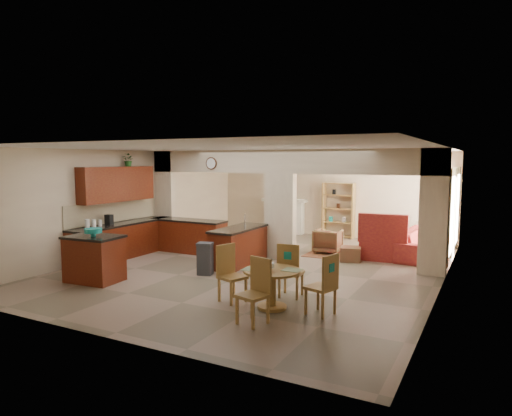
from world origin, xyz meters
The scene contains 39 objects.
floor centered at (0.00, 0.00, 0.00)m, with size 10.00×10.00×0.00m, color #7C6855.
ceiling centered at (0.00, 0.00, 2.80)m, with size 10.00×10.00×0.00m, color white.
wall_back centered at (0.00, 5.00, 1.40)m, with size 8.00×8.00×0.00m, color beige.
wall_front centered at (0.00, -5.00, 1.40)m, with size 8.00×8.00×0.00m, color beige.
wall_left centered at (-4.00, 0.00, 1.40)m, with size 10.00×10.00×0.00m, color beige.
wall_right centered at (4.00, 0.00, 1.40)m, with size 10.00×10.00×0.00m, color beige.
partition_left_pier centered at (-3.70, 1.00, 1.40)m, with size 0.60×0.25×2.80m, color beige.
partition_center_pier centered at (0.00, 1.00, 1.10)m, with size 0.80×0.25×2.20m, color beige.
partition_right_pier centered at (3.70, 1.00, 1.40)m, with size 0.60×0.25×2.80m, color beige.
partition_header centered at (0.00, 1.00, 2.50)m, with size 8.00×0.25×0.60m, color beige.
kitchen_counter centered at (-3.26, -0.25, 0.46)m, with size 2.52×3.29×1.48m.
upper_cabinets centered at (-3.82, -0.80, 1.92)m, with size 0.35×2.40×0.90m, color #430907.
peninsula centered at (-0.60, -0.11, 0.46)m, with size 0.70×1.85×0.91m.
wall_clock centered at (-2.00, 0.85, 2.45)m, with size 0.34×0.34×0.03m, color #512D1B.
rug centered at (1.20, 2.10, 0.01)m, with size 1.60×1.30×0.01m, color brown.
fireplace centered at (-1.60, 4.83, 0.61)m, with size 1.60×0.35×1.20m.
shelving_unit centered at (0.35, 4.82, 0.90)m, with size 1.00×0.32×1.80m, color #A37838.
window_a centered at (3.97, 2.30, 1.20)m, with size 0.02×0.90×1.90m, color white.
window_b centered at (3.97, 4.00, 1.20)m, with size 0.02×0.90×1.90m, color white.
glazed_door centered at (3.97, 3.15, 1.05)m, with size 0.02×0.70×2.10m, color white.
drape_a_left centered at (3.93, 1.70, 1.20)m, with size 0.10×0.28×2.30m, color #3B1E17.
drape_a_right centered at (3.93, 2.90, 1.20)m, with size 0.10×0.28×2.30m, color #3B1E17.
drape_b_left centered at (3.93, 3.40, 1.20)m, with size 0.10×0.28×2.30m, color #3B1E17.
drape_b_right centered at (3.93, 4.60, 1.20)m, with size 0.10×0.28×2.30m, color #3B1E17.
ceiling_fan centered at (1.50, 3.00, 2.56)m, with size 1.00×1.00×0.10m, color white.
kitchen_island centered at (-2.51, -2.86, 0.49)m, with size 1.18×0.88×0.97m.
teal_bowl centered at (-2.46, -2.91, 1.05)m, with size 0.36×0.36×0.17m, color teal.
trash_can centered at (-0.77, -1.32, 0.33)m, with size 0.31×0.27×0.66m, color #2F2F31.
dining_table centered at (1.55, -2.72, 0.46)m, with size 0.99×0.99×0.68m.
fruit_bowl centered at (1.48, -2.80, 0.75)m, with size 0.27×0.27×0.14m, color #78AF25.
sofa centered at (3.30, 2.90, 0.36)m, with size 0.97×2.48×0.73m, color maroon.
chaise centered at (2.44, 2.23, 0.24)m, with size 1.20×0.98×0.48m, color maroon.
armchair centered at (0.87, 2.25, 0.33)m, with size 0.70×0.72×0.65m, color maroon.
ottoman centered at (1.71, 1.54, 0.18)m, with size 0.49×0.49×0.36m, color maroon.
plant centered at (-3.82, -0.37, 2.54)m, with size 0.31×0.27×0.35m, color #134816.
chair_north centered at (1.58, -2.03, 0.55)m, with size 0.46×0.46×1.02m.
chair_east centered at (2.48, -2.65, 0.55)m, with size 0.52×0.52×1.02m.
chair_south centered at (1.64, -3.46, 0.55)m, with size 0.52×0.52×1.02m.
chair_west centered at (0.69, -2.69, 0.55)m, with size 0.54×0.54×1.02m.
Camera 1 is at (4.84, -9.60, 2.54)m, focal length 32.00 mm.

